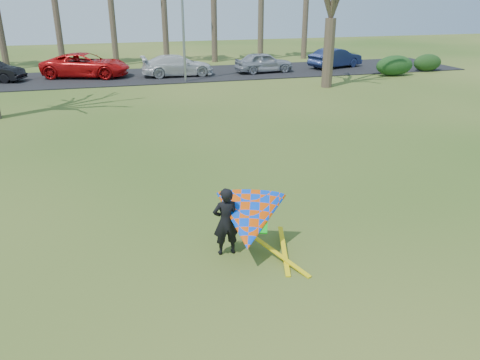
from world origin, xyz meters
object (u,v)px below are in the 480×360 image
object	(u,v)px
car_2	(86,65)
car_5	(335,58)
kite_flyer	(247,221)
streetlight	(185,8)
car_3	(177,65)
car_4	(264,62)

from	to	relation	value
car_2	car_5	world-z (taller)	car_2
car_2	kite_flyer	distance (m)	25.42
streetlight	car_3	xyz separation A→B (m)	(-0.30, 2.26, -3.70)
streetlight	kite_flyer	world-z (taller)	streetlight
streetlight	car_5	bearing A→B (deg)	13.70
car_3	car_4	bearing A→B (deg)	-91.33
streetlight	car_2	world-z (taller)	streetlight
car_2	car_4	bearing A→B (deg)	-78.64
streetlight	kite_flyer	bearing A→B (deg)	-96.49
car_3	car_5	size ratio (longest dim) A/B	1.11
streetlight	car_3	size ratio (longest dim) A/B	1.66
streetlight	car_3	world-z (taller)	streetlight
car_2	car_4	xyz separation A→B (m)	(12.13, -1.32, -0.09)
streetlight	car_2	bearing A→B (deg)	151.05
car_5	kite_flyer	xyz separation A→B (m)	(-14.30, -24.54, 0.06)
streetlight	kite_flyer	distance (m)	22.10
car_3	car_4	world-z (taller)	same
streetlight	car_4	distance (m)	7.25
car_2	car_3	xyz separation A→B (m)	(5.97, -1.21, -0.09)
streetlight	car_5	distance (m)	12.72
car_4	kite_flyer	distance (m)	25.22
car_2	kite_flyer	xyz separation A→B (m)	(3.81, -25.13, -0.01)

